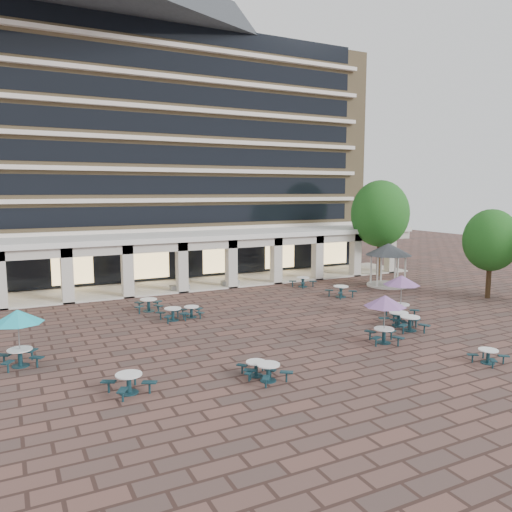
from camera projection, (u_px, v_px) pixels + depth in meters
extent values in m
plane|color=brown|center=(284.00, 327.00, 29.16)|extent=(120.00, 120.00, 0.00)
cube|color=#917952|center=(159.00, 160.00, 50.30)|extent=(40.00, 15.00, 22.00)
cube|color=beige|center=(185.00, 229.00, 44.28)|extent=(36.80, 0.50, 0.35)
cube|color=black|center=(184.00, 215.00, 44.32)|extent=(35.20, 0.05, 1.60)
cube|color=beige|center=(184.00, 200.00, 43.95)|extent=(36.80, 0.50, 0.35)
cube|color=black|center=(183.00, 185.00, 43.98)|extent=(35.20, 0.05, 1.60)
cube|color=beige|center=(184.00, 170.00, 43.61)|extent=(36.80, 0.50, 0.35)
cube|color=black|center=(183.00, 155.00, 43.64)|extent=(35.20, 0.05, 1.60)
cube|color=beige|center=(183.00, 140.00, 43.27)|extent=(36.80, 0.50, 0.35)
cube|color=black|center=(182.00, 125.00, 43.30)|extent=(35.20, 0.05, 1.60)
cube|color=beige|center=(183.00, 109.00, 42.93)|extent=(36.80, 0.50, 0.35)
cube|color=black|center=(181.00, 94.00, 42.96)|extent=(35.20, 0.05, 1.60)
cube|color=beige|center=(182.00, 78.00, 42.59)|extent=(36.80, 0.50, 0.35)
cube|color=black|center=(181.00, 63.00, 42.62)|extent=(35.20, 0.05, 1.60)
cube|color=beige|center=(181.00, 46.00, 42.25)|extent=(36.80, 0.50, 0.35)
cube|color=black|center=(180.00, 31.00, 42.28)|extent=(35.20, 0.05, 1.60)
cube|color=white|center=(196.00, 235.00, 41.89)|extent=(42.00, 6.60, 0.40)
cube|color=beige|center=(208.00, 244.00, 39.43)|extent=(42.00, 0.30, 0.90)
cube|color=black|center=(186.00, 260.00, 44.59)|extent=(38.00, 0.15, 3.20)
cube|color=beige|center=(196.00, 284.00, 42.43)|extent=(42.00, 6.00, 0.12)
cube|color=beige|center=(0.00, 280.00, 33.28)|extent=(0.80, 0.80, 4.00)
cube|color=beige|center=(67.00, 275.00, 35.16)|extent=(0.80, 0.80, 4.00)
cube|color=beige|center=(127.00, 271.00, 37.05)|extent=(0.80, 0.80, 4.00)
cube|color=beige|center=(182.00, 267.00, 38.93)|extent=(0.80, 0.80, 4.00)
cube|color=beige|center=(231.00, 264.00, 40.82)|extent=(0.80, 0.80, 4.00)
cube|color=beige|center=(276.00, 260.00, 42.70)|extent=(0.80, 0.80, 4.00)
cube|color=beige|center=(317.00, 257.00, 44.59)|extent=(0.80, 0.80, 4.00)
cube|color=beige|center=(355.00, 255.00, 46.47)|extent=(0.80, 0.80, 4.00)
cube|color=beige|center=(390.00, 252.00, 48.36)|extent=(0.80, 0.80, 4.00)
cube|color=#FFD88C|center=(73.00, 270.00, 40.20)|extent=(3.20, 0.08, 2.40)
cube|color=#FFD88C|center=(151.00, 264.00, 43.06)|extent=(3.20, 0.08, 2.40)
cube|color=#FFD88C|center=(219.00, 260.00, 45.92)|extent=(3.20, 0.08, 2.40)
cube|color=#FFD88C|center=(280.00, 256.00, 48.77)|extent=(3.20, 0.08, 2.40)
cube|color=#FFD88C|center=(334.00, 252.00, 51.63)|extent=(3.20, 0.08, 2.40)
cylinder|color=#15353F|center=(129.00, 393.00, 19.67)|extent=(0.73, 0.73, 0.04)
cylinder|color=#15353F|center=(129.00, 385.00, 19.63)|extent=(0.19, 0.19, 0.69)
cylinder|color=white|center=(129.00, 374.00, 19.57)|extent=(1.05, 1.05, 0.05)
cube|color=#15353F|center=(135.00, 374.00, 20.42)|extent=(0.54, 0.65, 0.05)
cylinder|color=#15353F|center=(135.00, 380.00, 20.45)|extent=(0.08, 0.08, 0.44)
cube|color=#15353F|center=(108.00, 382.00, 19.65)|extent=(0.65, 0.54, 0.05)
cylinder|color=#15353F|center=(109.00, 387.00, 19.68)|extent=(0.08, 0.08, 0.44)
cube|color=#15353F|center=(122.00, 390.00, 18.81)|extent=(0.54, 0.65, 0.05)
cylinder|color=#15353F|center=(123.00, 396.00, 18.84)|extent=(0.08, 0.08, 0.44)
cube|color=#15353F|center=(149.00, 382.00, 19.58)|extent=(0.65, 0.54, 0.05)
cylinder|color=#15353F|center=(150.00, 388.00, 19.61)|extent=(0.08, 0.08, 0.44)
cylinder|color=#15353F|center=(268.00, 380.00, 20.93)|extent=(0.69, 0.69, 0.04)
cylinder|color=#15353F|center=(268.00, 374.00, 20.89)|extent=(0.18, 0.18, 0.65)
cylinder|color=white|center=(268.00, 364.00, 20.83)|extent=(0.98, 0.98, 0.05)
cube|color=#15353F|center=(271.00, 365.00, 21.62)|extent=(0.54, 0.60, 0.05)
cylinder|color=#15353F|center=(271.00, 370.00, 21.65)|extent=(0.08, 0.08, 0.41)
cube|color=#15353F|center=(250.00, 370.00, 20.99)|extent=(0.60, 0.54, 0.05)
cylinder|color=#15353F|center=(250.00, 375.00, 21.02)|extent=(0.08, 0.08, 0.41)
cube|color=#15353F|center=(266.00, 378.00, 20.12)|extent=(0.54, 0.60, 0.05)
cylinder|color=#15353F|center=(266.00, 383.00, 20.15)|extent=(0.08, 0.08, 0.41)
cube|color=#15353F|center=(286.00, 372.00, 20.75)|extent=(0.60, 0.54, 0.05)
cylinder|color=#15353F|center=(286.00, 377.00, 20.78)|extent=(0.08, 0.08, 0.41)
cylinder|color=#15353F|center=(410.00, 330.00, 28.43)|extent=(0.77, 0.77, 0.04)
cylinder|color=#15353F|center=(410.00, 324.00, 28.39)|extent=(0.20, 0.20, 0.72)
cylinder|color=white|center=(410.00, 317.00, 28.33)|extent=(1.10, 1.10, 0.05)
cube|color=#15353F|center=(416.00, 320.00, 29.01)|extent=(0.67, 0.51, 0.05)
cylinder|color=#15353F|center=(416.00, 324.00, 29.04)|extent=(0.09, 0.09, 0.46)
cube|color=#15353F|center=(396.00, 320.00, 28.93)|extent=(0.51, 0.67, 0.05)
cylinder|color=#15353F|center=(396.00, 324.00, 28.96)|extent=(0.09, 0.09, 0.46)
cube|color=#15353F|center=(403.00, 325.00, 27.74)|extent=(0.67, 0.51, 0.05)
cylinder|color=#15353F|center=(403.00, 330.00, 27.77)|extent=(0.09, 0.09, 0.46)
cube|color=#15353F|center=(424.00, 325.00, 27.81)|extent=(0.51, 0.67, 0.05)
cylinder|color=#15353F|center=(424.00, 329.00, 27.85)|extent=(0.09, 0.09, 0.46)
cylinder|color=#15353F|center=(488.00, 363.00, 23.07)|extent=(0.61, 0.61, 0.03)
cylinder|color=#15353F|center=(488.00, 357.00, 23.03)|extent=(0.16, 0.16, 0.58)
cylinder|color=white|center=(488.00, 350.00, 22.99)|extent=(0.87, 0.87, 0.04)
cube|color=#15353F|center=(483.00, 351.00, 23.69)|extent=(0.47, 0.53, 0.04)
cylinder|color=#15353F|center=(483.00, 355.00, 23.72)|extent=(0.07, 0.07, 0.37)
cube|color=#15353F|center=(473.00, 355.00, 23.11)|extent=(0.53, 0.47, 0.04)
cylinder|color=#15353F|center=(472.00, 359.00, 23.14)|extent=(0.07, 0.07, 0.37)
cube|color=#15353F|center=(493.00, 360.00, 22.35)|extent=(0.47, 0.53, 0.04)
cylinder|color=#15353F|center=(493.00, 364.00, 22.38)|extent=(0.07, 0.07, 0.37)
cube|color=#15353F|center=(504.00, 356.00, 22.93)|extent=(0.53, 0.47, 0.04)
cylinder|color=#15353F|center=(503.00, 360.00, 22.96)|extent=(0.07, 0.07, 0.37)
cylinder|color=#15353F|center=(21.00, 366.00, 22.67)|extent=(0.76, 0.76, 0.04)
cylinder|color=#15353F|center=(20.00, 359.00, 22.63)|extent=(0.19, 0.19, 0.71)
cylinder|color=white|center=(20.00, 349.00, 22.57)|extent=(1.08, 1.08, 0.05)
cube|color=#15353F|center=(32.00, 350.00, 23.43)|extent=(0.60, 0.65, 0.05)
cylinder|color=#15353F|center=(32.00, 355.00, 23.47)|extent=(0.09, 0.09, 0.45)
cube|color=#15353F|center=(4.00, 355.00, 22.77)|extent=(0.65, 0.60, 0.05)
cylinder|color=#15353F|center=(4.00, 360.00, 22.81)|extent=(0.09, 0.09, 0.45)
cube|color=#15353F|center=(8.00, 362.00, 21.79)|extent=(0.60, 0.65, 0.05)
cylinder|color=#15353F|center=(8.00, 368.00, 21.83)|extent=(0.09, 0.09, 0.45)
cube|color=#15353F|center=(37.00, 357.00, 22.46)|extent=(0.65, 0.60, 0.05)
cylinder|color=#15353F|center=(37.00, 363.00, 22.49)|extent=(0.09, 0.09, 0.45)
cylinder|color=gray|center=(19.00, 339.00, 22.51)|extent=(0.05, 0.05, 2.59)
cone|color=#21B4CB|center=(18.00, 317.00, 22.37)|extent=(2.27, 2.27, 0.59)
cylinder|color=#15353F|center=(256.00, 376.00, 21.48)|extent=(0.61, 0.61, 0.03)
cylinder|color=#15353F|center=(256.00, 370.00, 21.45)|extent=(0.16, 0.16, 0.57)
cylinder|color=white|center=(256.00, 362.00, 21.40)|extent=(0.87, 0.87, 0.04)
cube|color=#15353F|center=(263.00, 363.00, 22.04)|extent=(0.53, 0.48, 0.04)
cylinder|color=#15353F|center=(263.00, 367.00, 22.07)|extent=(0.07, 0.07, 0.36)
cube|color=#15353F|center=(242.00, 365.00, 21.73)|extent=(0.48, 0.53, 0.04)
cylinder|color=#15353F|center=(242.00, 369.00, 21.75)|extent=(0.07, 0.07, 0.36)
cube|color=#15353F|center=(249.00, 373.00, 20.83)|extent=(0.53, 0.48, 0.04)
cylinder|color=#15353F|center=(249.00, 377.00, 20.86)|extent=(0.07, 0.07, 0.36)
cube|color=#15353F|center=(270.00, 370.00, 21.15)|extent=(0.48, 0.53, 0.04)
cylinder|color=#15353F|center=(270.00, 374.00, 21.17)|extent=(0.07, 0.07, 0.36)
cylinder|color=#15353F|center=(384.00, 343.00, 26.14)|extent=(0.73, 0.73, 0.04)
cylinder|color=#15353F|center=(384.00, 337.00, 26.10)|extent=(0.19, 0.19, 0.69)
cylinder|color=white|center=(384.00, 329.00, 26.04)|extent=(1.04, 1.04, 0.05)
cube|color=#15353F|center=(391.00, 331.00, 26.67)|extent=(0.64, 0.47, 0.05)
cylinder|color=#15353F|center=(391.00, 336.00, 26.70)|extent=(0.08, 0.08, 0.44)
cube|color=#15353F|center=(370.00, 331.00, 26.63)|extent=(0.47, 0.64, 0.05)
cylinder|color=#15353F|center=(370.00, 336.00, 26.66)|extent=(0.08, 0.08, 0.44)
cube|color=#15353F|center=(376.00, 338.00, 25.49)|extent=(0.64, 0.47, 0.05)
cylinder|color=#15353F|center=(376.00, 342.00, 25.52)|extent=(0.08, 0.08, 0.44)
cube|color=#15353F|center=(398.00, 338.00, 25.53)|extent=(0.47, 0.64, 0.05)
cylinder|color=#15353F|center=(398.00, 342.00, 25.56)|extent=(0.08, 0.08, 0.44)
cylinder|color=gray|center=(384.00, 320.00, 25.98)|extent=(0.05, 0.05, 2.50)
cone|color=#8C5CA1|center=(385.00, 301.00, 25.85)|extent=(2.19, 2.19, 0.57)
cylinder|color=#15353F|center=(398.00, 326.00, 29.43)|extent=(0.77, 0.77, 0.04)
cylinder|color=#15353F|center=(399.00, 320.00, 29.38)|extent=(0.20, 0.20, 0.73)
cylinder|color=white|center=(399.00, 313.00, 29.33)|extent=(1.10, 1.10, 0.06)
cube|color=#15353F|center=(394.00, 314.00, 30.22)|extent=(0.53, 0.68, 0.06)
cylinder|color=#15353F|center=(394.00, 318.00, 30.25)|extent=(0.09, 0.09, 0.46)
cube|color=#15353F|center=(384.00, 318.00, 29.33)|extent=(0.68, 0.53, 0.06)
cylinder|color=#15353F|center=(384.00, 322.00, 29.37)|extent=(0.09, 0.09, 0.46)
cube|color=#15353F|center=(403.00, 322.00, 28.52)|extent=(0.53, 0.68, 0.06)
cylinder|color=#15353F|center=(403.00, 326.00, 28.55)|extent=(0.09, 0.09, 0.46)
cube|color=#15353F|center=(413.00, 318.00, 29.40)|extent=(0.68, 0.53, 0.06)
cylinder|color=#15353F|center=(413.00, 322.00, 29.44)|extent=(0.09, 0.09, 0.46)
cylinder|color=#15353F|center=(173.00, 320.00, 30.66)|extent=(0.73, 0.73, 0.04)
cylinder|color=#15353F|center=(173.00, 315.00, 30.62)|extent=(0.19, 0.19, 0.68)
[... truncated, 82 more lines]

